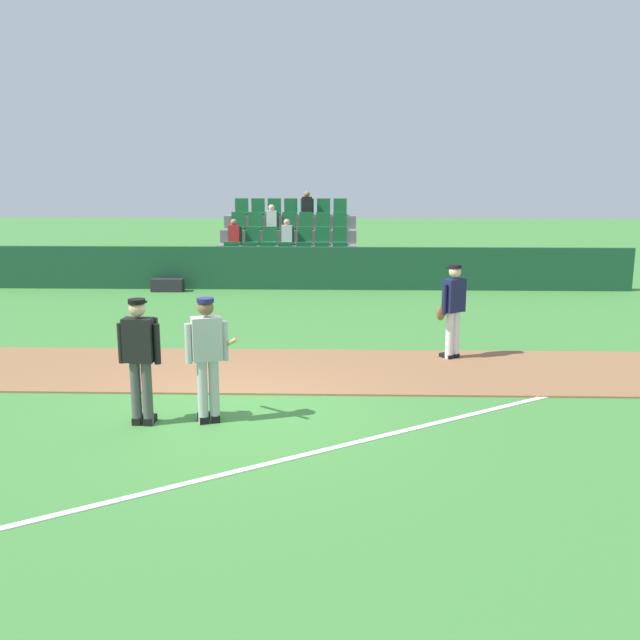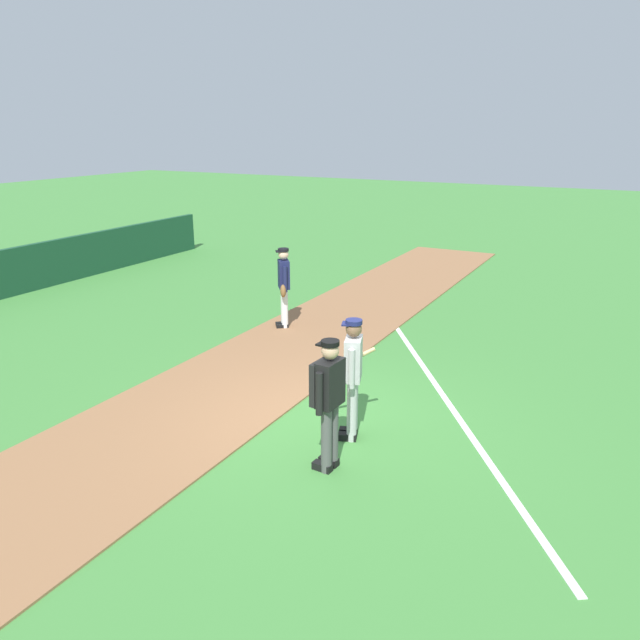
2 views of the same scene
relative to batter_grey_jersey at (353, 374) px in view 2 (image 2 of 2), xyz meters
The scene contains 6 objects.
ground_plane 1.11m from the batter_grey_jersey, 75.74° to the left, with size 80.00×80.00×0.00m, color #42843A.
infield_dirt_path 2.78m from the batter_grey_jersey, 87.02° to the left, with size 28.00×2.76×0.03m, color #936642.
foul_line_chalk 3.28m from the batter_grey_jersey, ahead, with size 12.00×0.10×0.01m, color white.
batter_grey_jersey is the anchor object (origin of this frame).
umpire_home_plate 0.91m from the batter_grey_jersey, behind, with size 0.59×0.32×1.76m.
runner_navy_jersey 5.17m from the batter_grey_jersey, 41.76° to the left, with size 0.60×0.47×1.76m.
Camera 2 is at (-7.40, -3.88, 4.26)m, focal length 35.03 mm.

